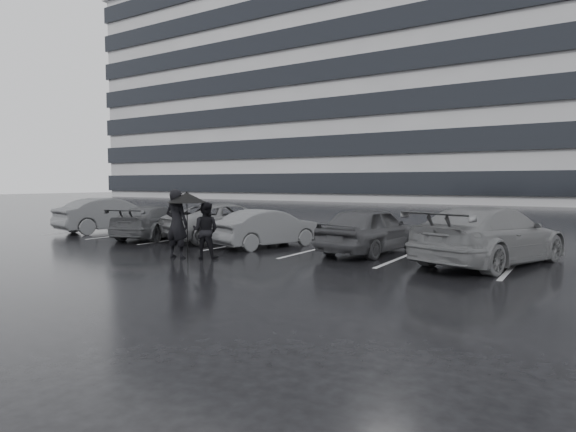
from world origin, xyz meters
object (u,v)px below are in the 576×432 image
Objects in this scene: car_main at (370,230)px; pedestrian_right at (205,230)px; car_west_b at (230,222)px; car_west_d at (111,215)px; car_east at (490,235)px; pedestrian_left at (177,224)px; car_west_a at (269,228)px; car_west_c at (156,222)px.

pedestrian_right is at bearing 51.01° from car_main.
car_west_b is 6.17m from car_west_d.
car_east is 8.26m from pedestrian_left.
car_east is at bearing -164.45° from car_west_b.
car_west_d reaches higher than car_west_b.
car_west_d is at bearing -41.99° from pedestrian_right.
car_west_c is at bearing 20.90° from car_west_a.
pedestrian_left is at bearing 3.96° from pedestrian_right.
car_east is 7.44m from pedestrian_right.
car_west_c is at bearing 10.59° from car_main.
car_west_c is 3.42m from car_west_d.
car_east is at bearing -158.66° from car_west_a.
pedestrian_left is (4.19, -3.08, 0.34)m from car_west_c.
car_main is at bearing 14.94° from car_east.
car_main is 8.37m from car_west_c.
car_west_a is at bearing -111.48° from pedestrian_left.
car_west_a is at bearing 14.36° from car_main.
car_west_c is 0.96× the size of car_west_d.
car_west_b is 8.89m from car_east.
car_main is 3.33m from car_west_a.
car_main is 2.14× the size of pedestrian_left.
pedestrian_right is (2.14, -3.68, 0.11)m from car_west_b.
car_east is at bearing -161.67° from pedestrian_left.
car_west_b is at bearing 15.19° from car_east.
car_west_a is 0.88× the size of car_west_c.
car_west_c is (-2.80, -0.93, -0.06)m from car_west_b.
pedestrian_right reaches higher than car_west_b.
car_west_a is (-3.30, -0.47, -0.09)m from car_main.
car_west_d is 2.81× the size of pedestrian_right.
pedestrian_left is at bearing 43.58° from car_east.
car_main is 5.55m from car_west_b.
car_west_c is 11.68m from car_east.
car_west_c is 5.21m from pedestrian_left.
car_west_d is (-6.17, -0.33, 0.05)m from car_west_b.
pedestrian_left reaches higher than car_west_d.
car_west_b is 4.26m from pedestrian_left.
car_west_d reaches higher than car_west_a.
pedestrian_right is (0.74, 0.33, -0.18)m from pedestrian_left.
car_main is at bearing -164.30° from car_west_b.
car_west_a is 6.63m from car_east.
car_west_b is 1.15× the size of car_west_c.
car_west_b is (-2.25, 0.78, 0.06)m from car_west_a.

